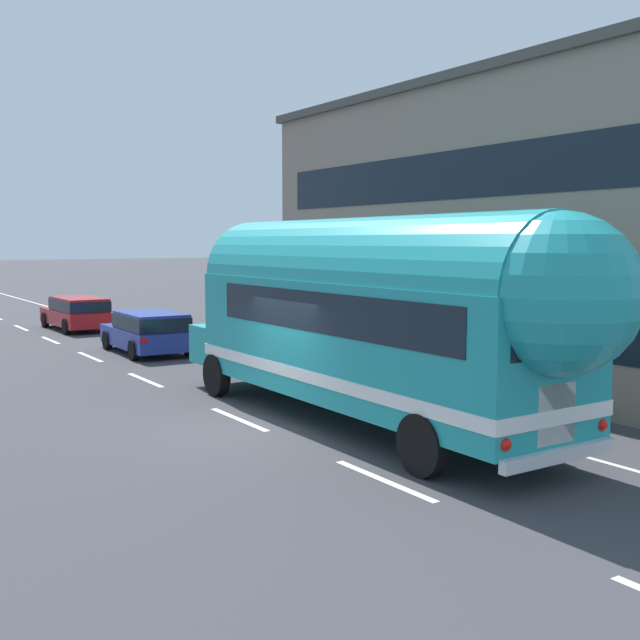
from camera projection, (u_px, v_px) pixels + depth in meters
name	position (u px, v px, depth m)	size (l,w,h in m)	color
ground_plane	(260.00, 428.00, 14.93)	(300.00, 300.00, 0.00)	#38383D
lane_markings	(152.00, 346.00, 26.67)	(3.79, 80.00, 0.01)	silver
roadside_building	(554.00, 232.00, 21.88)	(9.35, 15.76, 7.84)	gray
painted_bus	(376.00, 312.00, 14.58)	(2.67, 12.01, 4.12)	teal
car_lead	(149.00, 330.00, 24.87)	(2.09, 4.30, 1.37)	navy
car_second	(78.00, 311.00, 31.53)	(1.98, 4.59, 1.37)	#A5191E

